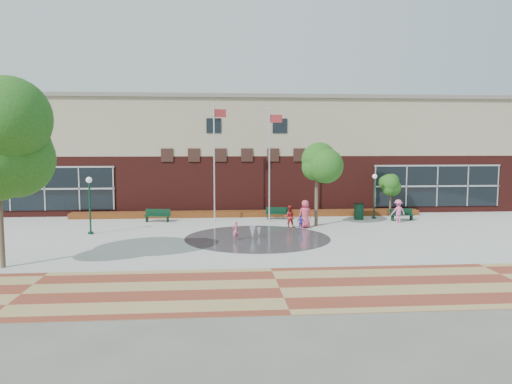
{
  "coord_description": "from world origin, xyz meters",
  "views": [
    {
      "loc": [
        -2.38,
        -25.35,
        5.51
      ],
      "look_at": [
        0.0,
        4.0,
        2.6
      ],
      "focal_mm": 35.0,
      "sensor_mm": 36.0,
      "label": 1
    }
  ],
  "objects": [
    {
      "name": "tree_mid",
      "position": [
        4.25,
        6.97,
        4.01
      ],
      "size": [
        3.26,
        3.26,
        5.5
      ],
      "color": "#463629",
      "rests_on": "ground"
    },
    {
      "name": "tree_small_right",
      "position": [
        10.72,
        11.01,
        2.35
      ],
      "size": [
        1.88,
        1.88,
        3.21
      ],
      "color": "#463629",
      "rests_on": "ground"
    },
    {
      "name": "library_building",
      "position": [
        0.0,
        17.48,
        4.64
      ],
      "size": [
        44.4,
        10.4,
        9.2
      ],
      "color": "#491714",
      "rests_on": "ground"
    },
    {
      "name": "person_bench",
      "position": [
        10.17,
        7.87,
        0.8
      ],
      "size": [
        1.12,
        0.75,
        1.61
      ],
      "primitive_type": "imported",
      "rotation": [
        0.0,
        0.0,
        3.3
      ],
      "color": "pink",
      "rests_on": "ground"
    },
    {
      "name": "splash_pad",
      "position": [
        0.0,
        3.0,
        0.0
      ],
      "size": [
        8.4,
        8.4,
        0.01
      ],
      "primitive_type": "cylinder",
      "color": "#383A3D",
      "rests_on": "ground"
    },
    {
      "name": "ground",
      "position": [
        0.0,
        0.0,
        0.0
      ],
      "size": [
        120.0,
        120.0,
        0.0
      ],
      "primitive_type": "plane",
      "color": "#666056",
      "rests_on": "ground"
    },
    {
      "name": "adult_red",
      "position": [
        2.36,
        6.37,
        0.74
      ],
      "size": [
        0.74,
        0.59,
        1.47
      ],
      "primitive_type": "imported",
      "rotation": [
        0.0,
        0.0,
        3.1
      ],
      "color": "#AC2221",
      "rests_on": "ground"
    },
    {
      "name": "bench_mid",
      "position": [
        2.06,
        10.0,
        0.28
      ],
      "size": [
        1.79,
        0.74,
        0.87
      ],
      "rotation": [
        0.0,
        0.0,
        -0.15
      ],
      "color": "#0E311E",
      "rests_on": "ground"
    },
    {
      "name": "child_splash",
      "position": [
        -1.29,
        2.47,
        0.55
      ],
      "size": [
        0.48,
        0.44,
        1.11
      ],
      "primitive_type": "imported",
      "rotation": [
        0.0,
        0.0,
        3.71
      ],
      "color": "#EB6483",
      "rests_on": "ground"
    },
    {
      "name": "lamp_right",
      "position": [
        9.09,
        9.77,
        2.03
      ],
      "size": [
        0.35,
        0.35,
        3.27
      ],
      "color": "#0E311E",
      "rests_on": "ground"
    },
    {
      "name": "adult_pink",
      "position": [
        3.39,
        6.31,
        0.91
      ],
      "size": [
        0.99,
        0.74,
        1.82
      ],
      "primitive_type": "imported",
      "rotation": [
        0.0,
        0.0,
        3.34
      ],
      "color": "#DC415A",
      "rests_on": "ground"
    },
    {
      "name": "flagpole_left",
      "position": [
        -2.43,
        9.41,
        4.61
      ],
      "size": [
        0.93,
        0.36,
        8.27
      ],
      "rotation": [
        0.0,
        0.0,
        0.31
      ],
      "color": "silver",
      "rests_on": "ground"
    },
    {
      "name": "water_jet_b",
      "position": [
        0.14,
        3.63,
        0.0
      ],
      "size": [
        0.22,
        0.22,
        0.49
      ],
      "primitive_type": "cone",
      "rotation": [
        3.14,
        0.0,
        0.0
      ],
      "color": "white",
      "rests_on": "ground"
    },
    {
      "name": "bench_right",
      "position": [
        10.76,
        8.68,
        0.27
      ],
      "size": [
        1.71,
        0.57,
        0.85
      ],
      "rotation": [
        0.0,
        0.0,
        0.06
      ],
      "color": "#0E311E",
      "rests_on": "ground"
    },
    {
      "name": "plaza_concrete",
      "position": [
        0.0,
        4.0,
        0.0
      ],
      "size": [
        46.0,
        18.0,
        0.01
      ],
      "primitive_type": "cube",
      "color": "#A8A8A0",
      "rests_on": "ground"
    },
    {
      "name": "lamp_left",
      "position": [
        -9.94,
        5.09,
        2.16
      ],
      "size": [
        0.37,
        0.37,
        3.48
      ],
      "color": "#0E311E",
      "rests_on": "ground"
    },
    {
      "name": "bench_left",
      "position": [
        -6.47,
        9.52,
        0.29
      ],
      "size": [
        1.84,
        0.79,
        0.9
      ],
      "rotation": [
        0.0,
        0.0,
        -0.17
      ],
      "color": "#0E311E",
      "rests_on": "ground"
    },
    {
      "name": "trash_can",
      "position": [
        7.87,
        9.45,
        0.6
      ],
      "size": [
        0.72,
        0.72,
        1.19
      ],
      "color": "#0E311E",
      "rests_on": "ground"
    },
    {
      "name": "paver_band",
      "position": [
        0.0,
        -7.0,
        0.0
      ],
      "size": [
        46.0,
        6.0,
        0.01
      ],
      "primitive_type": "cube",
      "color": "brown",
      "rests_on": "ground"
    },
    {
      "name": "flagpole_right",
      "position": [
        1.38,
        8.94,
        4.41
      ],
      "size": [
        0.97,
        0.21,
        7.89
      ],
      "rotation": [
        0.0,
        0.0,
        0.14
      ],
      "color": "silver",
      "rests_on": "ground"
    },
    {
      "name": "water_jet_a",
      "position": [
        -0.3,
        2.73,
        0.0
      ],
      "size": [
        0.37,
        0.37,
        0.73
      ],
      "primitive_type": "cone",
      "rotation": [
        3.14,
        0.0,
        0.0
      ],
      "color": "white",
      "rests_on": "ground"
    },
    {
      "name": "child_blue",
      "position": [
        2.99,
        5.58,
        0.47
      ],
      "size": [
        0.59,
        0.49,
        0.94
      ],
      "primitive_type": "imported",
      "rotation": [
        0.0,
        0.0,
        2.57
      ],
      "color": "#3A2EB5",
      "rests_on": "ground"
    },
    {
      "name": "flower_bed",
      "position": [
        0.0,
        11.6,
        0.0
      ],
      "size": [
        26.0,
        1.2,
        0.4
      ],
      "primitive_type": "cube",
      "color": "#99060C",
      "rests_on": "ground"
    }
  ]
}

